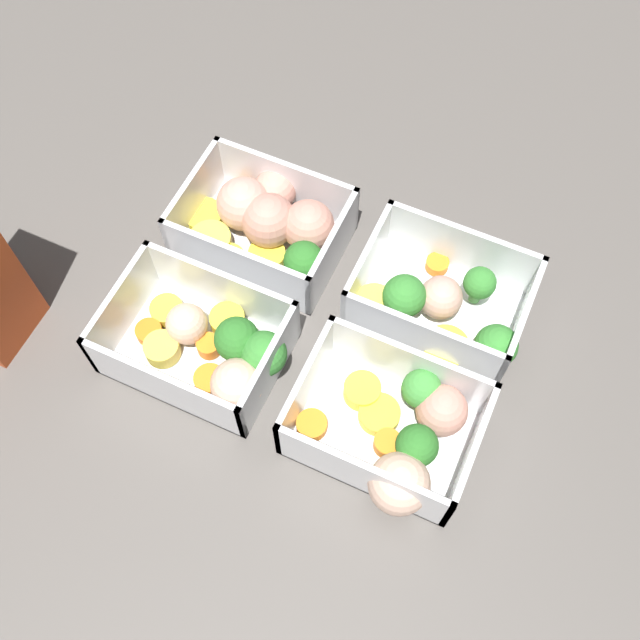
{
  "coord_description": "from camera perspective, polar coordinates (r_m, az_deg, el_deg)",
  "views": [
    {
      "loc": [
        -0.12,
        0.27,
        0.59
      ],
      "look_at": [
        0.0,
        0.0,
        0.02
      ],
      "focal_mm": 42.0,
      "sensor_mm": 36.0,
      "label": 1
    }
  ],
  "objects": [
    {
      "name": "ground_plane",
      "position": [
        0.66,
        0.0,
        -0.84
      ],
      "size": [
        4.0,
        4.0,
        0.0
      ],
      "primitive_type": "plane",
      "color": "#56514C"
    },
    {
      "name": "container_near_right",
      "position": [
        0.69,
        -4.04,
        7.43
      ],
      "size": [
        0.16,
        0.13,
        0.06
      ],
      "color": "white",
      "rests_on": "ground_plane"
    },
    {
      "name": "container_far_left",
      "position": [
        0.6,
        6.1,
        -8.5
      ],
      "size": [
        0.14,
        0.13,
        0.06
      ],
      "color": "white",
      "rests_on": "ground_plane"
    },
    {
      "name": "container_far_right",
      "position": [
        0.63,
        -8.13,
        -2.11
      ],
      "size": [
        0.15,
        0.11,
        0.06
      ],
      "color": "white",
      "rests_on": "ground_plane"
    },
    {
      "name": "container_near_left",
      "position": [
        0.65,
        9.24,
        1.13
      ],
      "size": [
        0.15,
        0.12,
        0.06
      ],
      "color": "white",
      "rests_on": "ground_plane"
    }
  ]
}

